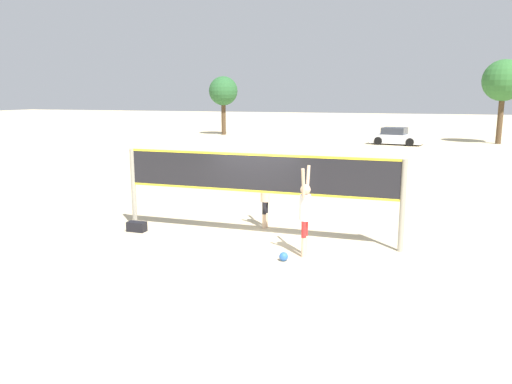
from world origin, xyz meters
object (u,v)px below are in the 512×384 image
Objects in this scene: gear_bag at (137,227)px; tree_right_cluster at (504,81)px; player_blocker at (265,194)px; volleyball at (284,256)px; player_spiker at (305,209)px; parked_car_near at (396,137)px; tree_left_cluster at (223,92)px; volleyball_net at (256,180)px.

tree_right_cluster is at bearing 67.53° from gear_bag.
volleyball is (1.37, -2.80, -0.94)m from player_blocker.
player_spiker reaches higher than parked_car_near.
tree_right_cluster is (8.86, 34.35, 4.97)m from volleyball.
tree_left_cluster is at bearing 25.27° from player_spiker.
tree_left_cluster is at bearing 173.50° from parked_car_near.
tree_right_cluster is (10.23, 31.54, 4.03)m from player_blocker.
gear_bag is at bearing -112.47° from tree_right_cluster.
volleyball is at bearing -13.79° from gear_bag.
volleyball is at bearing 144.44° from player_spiker.
volleyball is (1.29, -1.71, -1.54)m from volleyball_net.
player_blocker is 3.26m from volleyball.
player_spiker is at bearing -81.04° from parked_car_near.
player_spiker is 10.19× the size of volleyball.
gear_bag is (-5.24, 0.65, -1.06)m from player_spiker.
volleyball is 0.04× the size of tree_left_cluster.
volleyball_net is at bearing 55.23° from player_spiker.
tree_left_cluster reaches higher than player_spiker.
volleyball_net is 3.91m from gear_bag.
player_spiker reaches higher than gear_bag.
player_blocker reaches higher than parked_car_near.
tree_left_cluster is (-11.51, 34.82, 4.16)m from gear_bag.
player_spiker is at bearing 37.78° from player_blocker.
volleyball_net is at bearing -84.36° from parked_car_near.
tree_left_cluster is at bearing 176.22° from tree_right_cluster.
volleyball is 39.78m from tree_left_cluster.
parked_car_near is at bearing -16.36° from tree_left_cluster.
gear_bag is at bearing -171.76° from volleyball_net.
volleyball is at bearing -81.75° from parked_car_near.
parked_car_near reaches higher than gear_bag.
parked_car_near is at bearing 175.46° from player_blocker.
volleyball is at bearing -104.47° from tree_right_cluster.
volleyball_net is 2.09m from player_spiker.
parked_car_near is 0.63× the size of tree_right_cluster.
tree_right_cluster is at bearing 32.84° from parked_car_near.
player_blocker is 3.65× the size of gear_bag.
tree_right_cluster is (7.99, 3.39, 4.46)m from parked_car_near.
volleyball_net is 1.38× the size of tree_left_cluster.
player_spiker is at bearing -34.77° from volleyball_net.
player_spiker is 0.39× the size of tree_left_cluster.
gear_bag is 0.08× the size of tree_right_cluster.
volleyball_net is at bearing 127.07° from volleyball.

